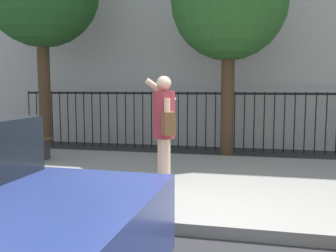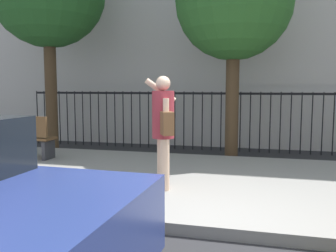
# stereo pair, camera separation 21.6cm
# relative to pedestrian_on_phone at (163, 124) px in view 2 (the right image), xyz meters

# --- Properties ---
(ground_plane) EXTENTS (60.00, 60.00, 0.00)m
(ground_plane) POSITION_rel_pedestrian_on_phone_xyz_m (0.77, -1.38, -1.17)
(ground_plane) COLOR #28282B
(sidewalk) EXTENTS (28.00, 4.40, 0.15)m
(sidewalk) POSITION_rel_pedestrian_on_phone_xyz_m (0.77, 0.82, -1.09)
(sidewalk) COLOR gray
(sidewalk) RESTS_ON ground
(iron_fence) EXTENTS (12.03, 0.04, 1.60)m
(iron_fence) POSITION_rel_pedestrian_on_phone_xyz_m (0.77, 4.52, -0.15)
(iron_fence) COLOR black
(iron_fence) RESTS_ON ground
(pedestrian_on_phone) EXTENTS (0.59, 0.73, 1.75)m
(pedestrian_on_phone) POSITION_rel_pedestrian_on_phone_xyz_m (0.00, 0.00, 0.00)
(pedestrian_on_phone) COLOR beige
(pedestrian_on_phone) RESTS_ON sidewalk
(street_bench) EXTENTS (1.60, 0.45, 0.95)m
(street_bench) POSITION_rel_pedestrian_on_phone_xyz_m (-3.76, 1.58, -0.52)
(street_bench) COLOR brown
(street_bench) RESTS_ON sidewalk
(street_tree_far) EXTENTS (2.71, 2.71, 5.04)m
(street_tree_far) POSITION_rel_pedestrian_on_phone_xyz_m (0.76, 3.42, 2.49)
(street_tree_far) COLOR #4C3823
(street_tree_far) RESTS_ON ground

